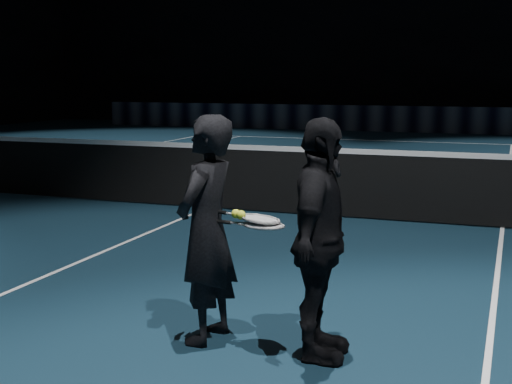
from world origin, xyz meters
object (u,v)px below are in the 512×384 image
at_px(player_a, 207,230).
at_px(player_b, 319,240).
at_px(racket_upper, 260,219).
at_px(racket_lower, 264,226).
at_px(tennis_balls, 239,212).

bearing_deg(player_a, player_b, 91.32).
bearing_deg(racket_upper, racket_lower, -42.66).
distance_m(player_b, racket_lower, 0.41).
distance_m(player_b, tennis_balls, 0.61).
distance_m(player_a, player_b, 0.85).
distance_m(racket_lower, racket_upper, 0.07).
height_order(racket_lower, tennis_balls, tennis_balls).
bearing_deg(player_a, racket_upper, 97.03).
height_order(racket_upper, tennis_balls, tennis_balls).
bearing_deg(player_b, player_a, 82.52).
bearing_deg(player_b, racket_lower, 82.52).
relative_size(player_b, racket_upper, 2.43).
bearing_deg(tennis_balls, player_a, 178.13).
xyz_separation_m(player_b, racket_lower, (-0.40, 0.02, 0.07)).
relative_size(player_a, player_b, 1.00).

